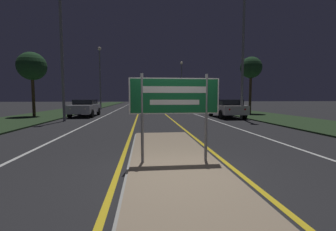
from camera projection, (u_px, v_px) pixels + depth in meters
name	position (u px, v px, depth m)	size (l,w,h in m)	color
ground_plane	(178.00, 173.00, 4.93)	(160.00, 160.00, 0.00)	#232326
median_island	(175.00, 163.00, 5.48)	(2.26, 9.05, 0.10)	#999993
verge_left	(61.00, 112.00, 23.74)	(5.00, 100.00, 0.08)	#23381E
verge_right	(234.00, 111.00, 25.75)	(5.00, 100.00, 0.08)	#23381E
centre_line_yellow_left	(140.00, 110.00, 29.56)	(0.12, 70.00, 0.01)	gold
centre_line_yellow_right	(160.00, 110.00, 29.84)	(0.12, 70.00, 0.01)	gold
lane_line_white_left	(117.00, 110.00, 29.26)	(0.12, 70.00, 0.01)	silver
lane_line_white_right	(181.00, 109.00, 30.15)	(0.12, 70.00, 0.01)	silver
edge_line_white_left	(94.00, 110.00, 28.94)	(0.10, 70.00, 0.01)	silver
edge_line_white_right	(203.00, 109.00, 30.46)	(0.10, 70.00, 0.01)	silver
highway_sign	(175.00, 100.00, 5.35)	(2.16, 0.07, 2.12)	gray
streetlight_left_near	(61.00, 37.00, 15.01)	(0.48, 0.48, 9.15)	gray
streetlight_left_far	(100.00, 71.00, 30.57)	(0.47, 0.47, 8.44)	gray
streetlight_right_near	(244.00, 31.00, 16.42)	(0.51, 0.51, 10.48)	gray
streetlight_right_far	(182.00, 77.00, 43.51)	(0.53, 0.53, 8.50)	gray
car_receding_0	(227.00, 108.00, 18.19)	(2.01, 4.38, 1.47)	silver
car_receding_1	(192.00, 104.00, 31.20)	(1.91, 4.43, 1.42)	#4C514C
car_receding_2	(180.00, 102.00, 42.13)	(1.85, 4.48, 1.37)	#B7B7BC
car_receding_3	(172.00, 101.00, 53.58)	(1.89, 4.33, 1.34)	#4C514C
car_approaching_0	(85.00, 107.00, 19.34)	(1.94, 4.42, 1.44)	#B7B7BC
roadside_palm_left	(32.00, 67.00, 18.45)	(2.28, 2.28, 5.27)	#4C3823
roadside_palm_right	(251.00, 68.00, 21.55)	(2.03, 2.03, 5.44)	#4C3823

